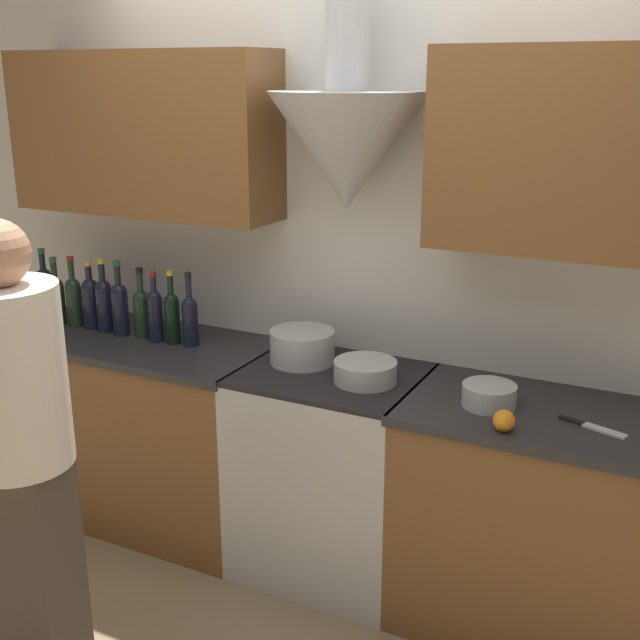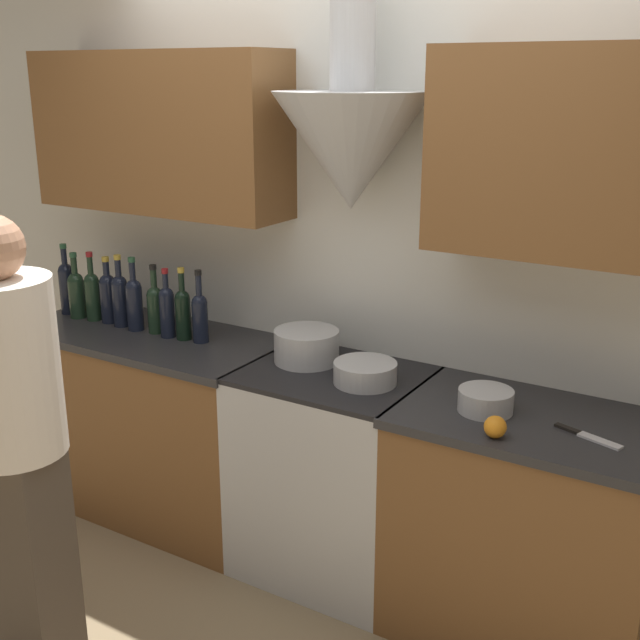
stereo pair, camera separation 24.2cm
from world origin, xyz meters
name	(u,v)px [view 2 (the right image)]	position (x,y,z in m)	size (l,w,h in m)	color
ground_plane	(287,609)	(0.00, 0.00, 0.00)	(12.00, 12.00, 0.00)	#847051
wall_back	(354,221)	(-0.06, 0.62, 1.47)	(8.40, 0.61, 2.60)	silver
counter_left	(154,421)	(-1.00, 0.35, 0.45)	(1.30, 0.62, 0.90)	brown
counter_right	(524,529)	(0.82, 0.35, 0.45)	(0.95, 0.62, 0.90)	brown
stove_range	(333,472)	(0.00, 0.35, 0.45)	(0.72, 0.60, 0.90)	#B7BABC
wine_bottle_0	(67,285)	(-1.56, 0.38, 1.04)	(0.07, 0.07, 0.35)	black
wine_bottle_1	(76,292)	(-1.46, 0.35, 1.03)	(0.08, 0.08, 0.33)	black
wine_bottle_2	(92,293)	(-1.37, 0.37, 1.03)	(0.07, 0.07, 0.34)	black
wine_bottle_3	(108,295)	(-1.27, 0.38, 1.03)	(0.08, 0.08, 0.32)	black
wine_bottle_4	(120,298)	(-1.18, 0.36, 1.04)	(0.08, 0.08, 0.35)	black
wine_bottle_5	(134,301)	(-1.08, 0.35, 1.04)	(0.08, 0.08, 0.35)	black
wine_bottle_6	(155,306)	(-0.97, 0.37, 1.03)	(0.07, 0.07, 0.32)	black
wine_bottle_7	(167,309)	(-0.88, 0.35, 1.03)	(0.07, 0.07, 0.32)	black
wine_bottle_8	(183,311)	(-0.79, 0.37, 1.03)	(0.07, 0.07, 0.33)	black
wine_bottle_9	(200,315)	(-0.70, 0.38, 1.03)	(0.07, 0.07, 0.33)	black
stock_pot	(307,346)	(-0.16, 0.41, 0.97)	(0.27, 0.27, 0.14)	#B7BABC
mixing_bowl	(365,373)	(0.16, 0.32, 0.94)	(0.25, 0.25, 0.09)	#B7BABC
orange_fruit	(495,427)	(0.76, 0.12, 0.94)	(0.08, 0.08, 0.08)	orange
saucepan	(486,401)	(0.66, 0.31, 0.94)	(0.20, 0.20, 0.08)	#B7BABC
chefs_knife	(588,436)	(1.03, 0.28, 0.90)	(0.24, 0.10, 0.01)	silver
person_foreground_left	(14,436)	(-0.59, -0.72, 0.91)	(0.35, 0.35, 1.65)	#473D33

